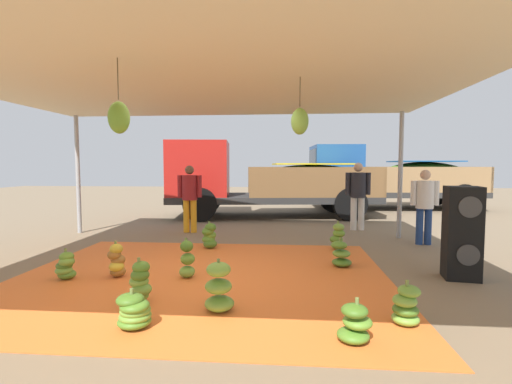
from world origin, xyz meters
name	(u,v)px	position (x,y,z in m)	size (l,w,h in m)	color
ground_plane	(232,238)	(0.00, 3.00, 0.00)	(40.00, 40.00, 0.00)	#7F6B51
tarp_orange	(201,277)	(0.00, 0.00, 0.01)	(5.48, 4.61, 0.01)	orange
tent_canopy	(198,81)	(0.00, -0.09, 2.82)	(8.00, 7.00, 2.90)	#9EA0A5
banana_bunch_0	(406,306)	(2.48, -1.44, 0.20)	(0.39, 0.39, 0.47)	#75A83D
banana_bunch_1	(338,237)	(2.25, 1.98, 0.25)	(0.39, 0.39, 0.55)	#518428
banana_bunch_2	(341,255)	(2.13, 0.75, 0.20)	(0.44, 0.42, 0.47)	#477523
banana_bunch_3	(117,261)	(-1.23, -0.11, 0.24)	(0.32, 0.32, 0.54)	#996628
banana_bunch_4	(140,283)	(-0.50, -1.05, 0.24)	(0.37, 0.35, 0.54)	#60932D
banana_bunch_5	(66,266)	(-1.92, -0.28, 0.20)	(0.36, 0.35, 0.45)	#518428
banana_bunch_6	(209,236)	(-0.28, 1.89, 0.25)	(0.36, 0.37, 0.53)	#477523
banana_bunch_7	(219,289)	(0.49, -1.23, 0.26)	(0.42, 0.42, 0.59)	#6B9E38
banana_bunch_8	(134,312)	(-0.28, -1.74, 0.18)	(0.45, 0.46, 0.41)	#518428
banana_bunch_9	(187,260)	(-0.19, -0.05, 0.26)	(0.27, 0.26, 0.58)	#75A83D
banana_bunch_10	(355,324)	(1.89, -1.85, 0.18)	(0.35, 0.34, 0.42)	#518428
cargo_truck_main	(263,180)	(0.50, 6.56, 1.18)	(6.76, 2.95, 2.40)	#2D2D2D
cargo_truck_far	(387,177)	(5.06, 9.20, 1.21)	(6.27, 2.80, 2.40)	#2D2D2D
worker_0	(425,201)	(4.10, 2.63, 0.91)	(0.57, 0.35, 1.56)	navy
worker_1	(190,193)	(-1.13, 3.61, 0.96)	(0.60, 0.37, 1.65)	orange
worker_2	(358,191)	(3.05, 4.27, 1.00)	(0.63, 0.38, 1.72)	silver
speaker_stack	(462,233)	(3.78, 0.25, 0.67)	(0.52, 0.47, 1.35)	black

